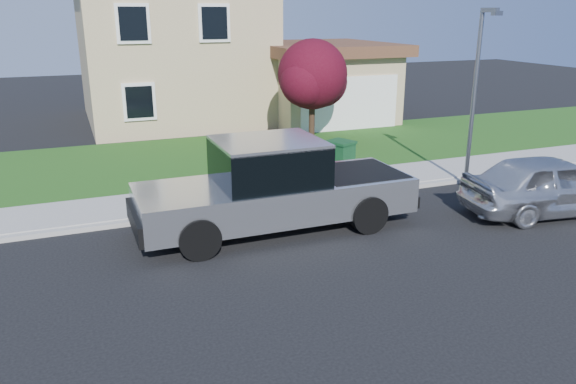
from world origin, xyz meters
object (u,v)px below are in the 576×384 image
object	(u,v)px
street_lamp	(476,90)
sedan	(551,185)
pickup_truck	(274,188)
woman	(262,179)
trash_bin	(340,158)
ornamental_tree	(313,78)

from	to	relation	value
street_lamp	sedan	bearing A→B (deg)	-83.97
pickup_truck	woman	distance (m)	1.48
pickup_truck	trash_bin	world-z (taller)	pickup_truck
woman	street_lamp	bearing A→B (deg)	150.82
sedan	woman	bearing A→B (deg)	73.97
woman	sedan	bearing A→B (deg)	131.17
sedan	trash_bin	bearing A→B (deg)	46.20
pickup_truck	woman	xyz separation A→B (m)	(0.20, 1.46, -0.20)
trash_bin	street_lamp	size ratio (longest dim) A/B	0.21
sedan	street_lamp	size ratio (longest dim) A/B	0.90
woman	sedan	size ratio (longest dim) A/B	0.38
sedan	trash_bin	distance (m)	6.02
pickup_truck	ornamental_tree	distance (m)	8.97
trash_bin	sedan	bearing A→B (deg)	-75.64
trash_bin	ornamental_tree	bearing A→B (deg)	53.09
ornamental_tree	sedan	bearing A→B (deg)	-74.18
trash_bin	street_lamp	distance (m)	4.42
street_lamp	ornamental_tree	bearing A→B (deg)	101.10
woman	trash_bin	xyz separation A→B (m)	(3.13, 1.66, -0.12)
sedan	ornamental_tree	distance (m)	9.81
pickup_truck	ornamental_tree	xyz separation A→B (m)	(4.41, 7.64, 1.63)
street_lamp	trash_bin	bearing A→B (deg)	139.28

